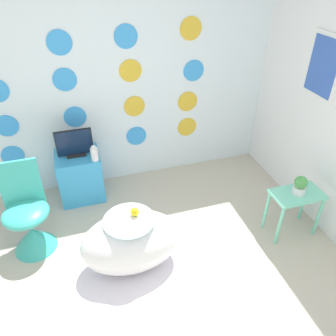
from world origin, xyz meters
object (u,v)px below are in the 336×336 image
(chair, at_px, (30,225))
(tv, at_px, (75,144))
(bathtub, at_px, (131,242))
(potted_plant_left, at_px, (300,185))
(vase, at_px, (94,154))

(chair, distance_m, tv, 0.95)
(bathtub, bearing_deg, tv, 106.67)
(tv, relative_size, potted_plant_left, 2.01)
(bathtub, xyz_separation_m, potted_plant_left, (1.65, -0.06, 0.31))
(chair, distance_m, vase, 0.95)
(tv, height_order, vase, tv)
(chair, relative_size, potted_plant_left, 4.66)
(bathtub, relative_size, vase, 5.14)
(chair, bearing_deg, bathtub, -29.25)
(vase, bearing_deg, tv, 138.45)
(bathtub, xyz_separation_m, chair, (-0.88, 0.49, -0.00))
(chair, bearing_deg, vase, 35.74)
(vase, bearing_deg, chair, -144.26)
(vase, distance_m, potted_plant_left, 2.10)
(vase, height_order, potted_plant_left, vase)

